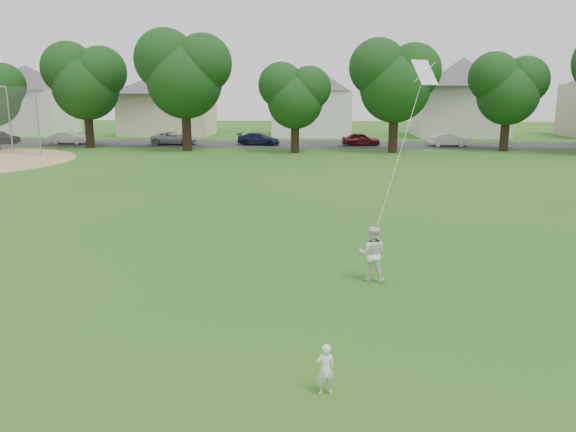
{
  "coord_description": "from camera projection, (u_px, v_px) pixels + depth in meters",
  "views": [
    {
      "loc": [
        1.03,
        -10.55,
        5.19
      ],
      "look_at": [
        0.29,
        2.0,
        2.3
      ],
      "focal_mm": 35.0,
      "sensor_mm": 36.0,
      "label": 1
    }
  ],
  "objects": [
    {
      "name": "ground",
      "position": [
        268.0,
        347.0,
        11.49
      ],
      "size": [
        160.0,
        160.0,
        0.0
      ],
      "primitive_type": "plane",
      "color": "#175112",
      "rests_on": "ground"
    },
    {
      "name": "street",
      "position": [
        310.0,
        144.0,
        52.35
      ],
      "size": [
        90.0,
        7.0,
        0.01
      ],
      "primitive_type": "cube",
      "color": "#2D2D30",
      "rests_on": "ground"
    },
    {
      "name": "toddler",
      "position": [
        325.0,
        369.0,
        9.63
      ],
      "size": [
        0.39,
        0.31,
        0.93
      ],
      "primitive_type": "imported",
      "rotation": [
        0.0,
        0.0,
        3.42
      ],
      "color": "silver",
      "rests_on": "ground"
    },
    {
      "name": "older_boy",
      "position": [
        372.0,
        254.0,
        15.28
      ],
      "size": [
        0.81,
        0.67,
        1.54
      ],
      "primitive_type": "imported",
      "rotation": [
        0.0,
        0.0,
        3.01
      ],
      "color": "white",
      "rests_on": "ground"
    },
    {
      "name": "kite",
      "position": [
        399.0,
        155.0,
        15.57
      ],
      "size": [
        1.24,
        1.4,
        5.16
      ],
      "color": "white",
      "rests_on": "ground"
    },
    {
      "name": "tree_row",
      "position": [
        376.0,
        76.0,
        45.28
      ],
      "size": [
        81.74,
        8.72,
        10.2
      ],
      "color": "black",
      "rests_on": "ground"
    },
    {
      "name": "parked_cars",
      "position": [
        206.0,
        138.0,
        51.79
      ],
      "size": [
        45.44,
        2.18,
        1.25
      ],
      "color": "black",
      "rests_on": "ground"
    },
    {
      "name": "house_row",
      "position": [
        326.0,
        92.0,
        60.93
      ],
      "size": [
        76.74,
        13.81,
        10.11
      ],
      "color": "silver",
      "rests_on": "ground"
    }
  ]
}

